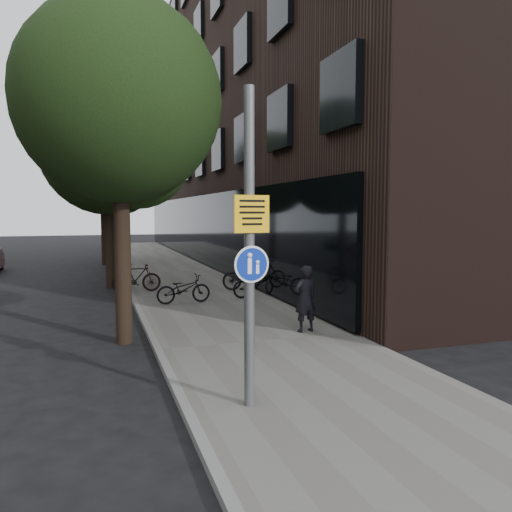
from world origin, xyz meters
name	(u,v)px	position (x,y,z in m)	size (l,w,h in m)	color
ground	(317,402)	(0.00, 0.00, 0.00)	(120.00, 120.00, 0.00)	black
sidewalk	(200,295)	(0.25, 10.00, 0.06)	(4.50, 60.00, 0.12)	#63615C
curb_edge	(133,298)	(-2.00, 10.00, 0.07)	(0.15, 60.00, 0.13)	slate
building_right_dark_brick	(292,112)	(8.50, 22.00, 9.00)	(12.00, 40.00, 18.00)	black
street_tree_near	(122,111)	(-2.53, 4.64, 5.11)	(4.40, 4.40, 7.50)	black
street_tree_mid	(109,154)	(-2.53, 13.14, 5.11)	(5.00, 5.00, 7.80)	black
street_tree_far	(104,172)	(-2.53, 22.14, 5.11)	(5.00, 5.00, 7.80)	black
signpost	(249,248)	(-1.11, -0.06, 2.41)	(0.52, 0.15, 4.53)	#595B5E
pedestrian	(305,299)	(1.46, 3.79, 0.90)	(0.57, 0.37, 1.56)	black
parked_bike_facade_near	(257,283)	(1.91, 8.71, 0.59)	(0.62, 1.78, 0.93)	black
parked_bike_facade_far	(247,275)	(2.00, 10.18, 0.65)	(0.50, 1.76, 1.06)	black
parked_bike_curb_near	(184,289)	(-0.61, 8.32, 0.56)	(0.58, 1.67, 0.88)	black
parked_bike_curb_far	(137,278)	(-1.80, 10.98, 0.63)	(0.47, 1.68, 1.01)	black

